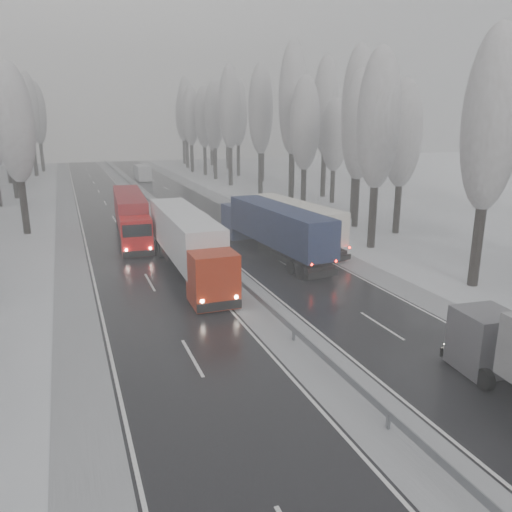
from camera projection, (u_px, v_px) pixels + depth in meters
ground at (470, 507)px, 14.40m from camera, size 260.00×260.00×0.00m
carriageway_right at (260, 248)px, 43.22m from camera, size 7.50×200.00×0.03m
carriageway_left at (137, 260)px, 39.60m from camera, size 7.50×200.00×0.03m
median_slush at (201, 254)px, 41.41m from camera, size 3.00×200.00×0.04m
shoulder_right at (311, 243)px, 44.93m from camera, size 2.40×200.00×0.04m
shoulder_left at (71, 266)px, 37.89m from camera, size 2.40×200.00×0.04m
median_guardrail at (201, 247)px, 41.25m from camera, size 0.12×200.00×0.76m
tree_16 at (492, 122)px, 30.88m from camera, size 3.60×3.60×16.53m
tree_18 at (378, 121)px, 40.92m from camera, size 3.60×3.60×16.58m
tree_19 at (403, 135)px, 46.76m from camera, size 3.60×3.60×14.57m
tree_20 at (360, 126)px, 49.56m from camera, size 3.60×3.60×15.71m
tree_21 at (358, 108)px, 53.44m from camera, size 3.60×3.60×18.62m
tree_22 at (305, 124)px, 58.63m from camera, size 3.60×3.60×15.86m
tree_23 at (334, 136)px, 64.79m from camera, size 3.60×3.60×13.55m
tree_24 at (293, 100)px, 63.03m from camera, size 3.60×3.60×20.49m
tree_25 at (326, 107)px, 69.20m from camera, size 3.60×3.60×19.44m
tree_26 at (261, 110)px, 72.43m from camera, size 3.60×3.60×18.78m
tree_27 at (293, 116)px, 78.70m from camera, size 3.60×3.60×17.62m
tree_28 at (230, 108)px, 81.49m from camera, size 3.60×3.60×19.62m
tree_29 at (263, 114)px, 87.89m from camera, size 3.60×3.60×18.11m
tree_30 at (214, 115)px, 90.64m from camera, size 3.60×3.60×17.86m
tree_31 at (238, 113)px, 96.17m from camera, size 3.60×3.60×18.58m
tree_32 at (204, 117)px, 97.52m from camera, size 3.60×3.60×17.33m
tree_33 at (214, 127)px, 102.71m from camera, size 3.60×3.60×14.33m
tree_34 at (191, 117)px, 103.55m from camera, size 3.60×3.60×17.63m
tree_35 at (227, 115)px, 110.23m from camera, size 3.60×3.60×18.25m
tree_36 at (186, 109)px, 112.43m from camera, size 3.60×3.60×20.23m
tree_37 at (211, 120)px, 119.09m from camera, size 3.60×3.60×16.37m
tree_38 at (183, 116)px, 122.91m from camera, size 3.60×3.60×17.97m
tree_39 at (190, 121)px, 127.79m from camera, size 3.60×3.60×16.19m
tree_62 at (14, 125)px, 46.23m from camera, size 3.60×3.60×16.04m
tree_68 at (7, 120)px, 68.07m from camera, size 3.60×3.60×16.65m
tree_70 at (15, 118)px, 77.16m from camera, size 3.60×3.60×17.09m
tree_72 at (3, 126)px, 85.01m from camera, size 3.60×3.60×15.11m
tree_74 at (29, 109)px, 95.29m from camera, size 3.60×3.60×19.68m
tree_76 at (37, 114)px, 104.29m from camera, size 3.60×3.60×18.55m
tree_77 at (11, 127)px, 106.67m from camera, size 3.60×3.60×14.32m
tree_78 at (21, 111)px, 108.84m from camera, size 3.60×3.60×19.55m
tree_79 at (9, 119)px, 111.91m from camera, size 3.60×3.60×17.07m
truck_blue_box at (272, 226)px, 40.42m from camera, size 3.83×16.52×4.20m
truck_cream_box at (288, 219)px, 44.36m from camera, size 4.07×15.29×3.89m
box_truck_distant at (142, 173)px, 91.04m from camera, size 2.39×7.55×2.81m
truck_red_white at (188, 240)px, 35.35m from camera, size 2.97×17.10×4.37m
truck_red_red at (131, 213)px, 46.71m from camera, size 3.49×15.89×4.05m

